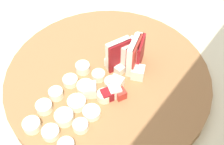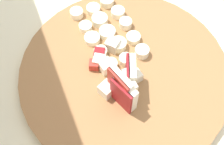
{
  "view_description": "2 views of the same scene",
  "coord_description": "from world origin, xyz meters",
  "px_view_note": "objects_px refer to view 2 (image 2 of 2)",
  "views": [
    {
      "loc": [
        0.26,
        0.28,
        1.33
      ],
      "look_at": [
        0.02,
        0.09,
        0.98
      ],
      "focal_mm": 46.72,
      "sensor_mm": 36.0,
      "label": 1
    },
    {
      "loc": [
        -0.24,
        0.19,
        1.39
      ],
      "look_at": [
        -0.0,
        0.09,
        0.95
      ],
      "focal_mm": 48.76,
      "sensor_mm": 36.0,
      "label": 2
    }
  ],
  "objects_px": {
    "cutting_board": "(123,71)",
    "apple_dice_pile": "(109,64)",
    "apple_wedge_fan": "(126,86)",
    "banana_slice_rows": "(109,31)"
  },
  "relations": [
    {
      "from": "apple_wedge_fan",
      "to": "apple_dice_pile",
      "type": "height_order",
      "value": "apple_wedge_fan"
    },
    {
      "from": "apple_wedge_fan",
      "to": "cutting_board",
      "type": "bearing_deg",
      "value": -19.58
    },
    {
      "from": "cutting_board",
      "to": "apple_wedge_fan",
      "type": "relative_size",
      "value": 4.96
    },
    {
      "from": "apple_dice_pile",
      "to": "apple_wedge_fan",
      "type": "bearing_deg",
      "value": -174.65
    },
    {
      "from": "apple_dice_pile",
      "to": "cutting_board",
      "type": "bearing_deg",
      "value": -115.92
    },
    {
      "from": "banana_slice_rows",
      "to": "apple_dice_pile",
      "type": "bearing_deg",
      "value": 158.75
    },
    {
      "from": "cutting_board",
      "to": "apple_wedge_fan",
      "type": "xyz_separation_m",
      "value": [
        -0.05,
        0.02,
        0.04
      ]
    },
    {
      "from": "cutting_board",
      "to": "apple_dice_pile",
      "type": "distance_m",
      "value": 0.03
    },
    {
      "from": "apple_wedge_fan",
      "to": "banana_slice_rows",
      "type": "xyz_separation_m",
      "value": [
        0.13,
        -0.02,
        -0.02
      ]
    },
    {
      "from": "cutting_board",
      "to": "apple_dice_pile",
      "type": "xyz_separation_m",
      "value": [
        0.01,
        0.02,
        0.02
      ]
    }
  ]
}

